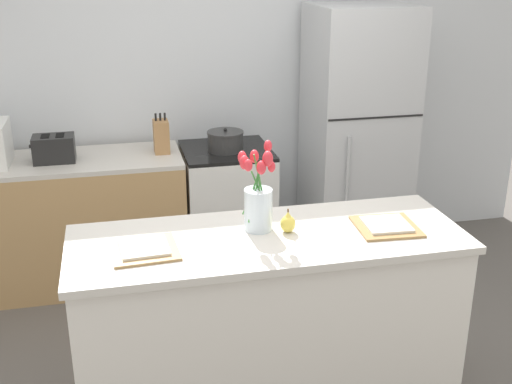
% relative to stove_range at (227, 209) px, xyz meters
% --- Properties ---
extents(back_wall, '(5.20, 0.08, 2.70)m').
position_rel_stove_range_xyz_m(back_wall, '(-0.10, 0.40, 0.90)').
color(back_wall, silver).
rests_on(back_wall, ground_plane).
extents(kitchen_island, '(1.80, 0.66, 0.96)m').
position_rel_stove_range_xyz_m(kitchen_island, '(-0.10, -1.60, 0.03)').
color(kitchen_island, silver).
rests_on(kitchen_island, ground_plane).
extents(back_counter, '(1.68, 0.60, 0.89)m').
position_rel_stove_range_xyz_m(back_counter, '(-1.16, 0.00, 0.00)').
color(back_counter, tan).
rests_on(back_counter, ground_plane).
extents(stove_range, '(0.60, 0.61, 0.89)m').
position_rel_stove_range_xyz_m(stove_range, '(0.00, 0.00, 0.00)').
color(stove_range, silver).
rests_on(stove_range, ground_plane).
extents(refrigerator, '(0.68, 0.67, 1.84)m').
position_rel_stove_range_xyz_m(refrigerator, '(0.95, 0.00, 0.47)').
color(refrigerator, '#B7BABC').
rests_on(refrigerator, ground_plane).
extents(flower_vase, '(0.16, 0.14, 0.42)m').
position_rel_stove_range_xyz_m(flower_vase, '(-0.13, -1.52, 0.66)').
color(flower_vase, silver).
rests_on(flower_vase, kitchen_island).
extents(pear_figurine, '(0.07, 0.07, 0.11)m').
position_rel_stove_range_xyz_m(pear_figurine, '(-0.00, -1.58, 0.56)').
color(pear_figurine, '#E5CC4C').
rests_on(pear_figurine, kitchen_island).
extents(plate_setting_left, '(0.30, 0.30, 0.02)m').
position_rel_stove_range_xyz_m(plate_setting_left, '(-0.66, -1.64, 0.52)').
color(plate_setting_left, olive).
rests_on(plate_setting_left, kitchen_island).
extents(plate_setting_right, '(0.30, 0.30, 0.02)m').
position_rel_stove_range_xyz_m(plate_setting_right, '(0.46, -1.64, 0.52)').
color(plate_setting_right, olive).
rests_on(plate_setting_right, kitchen_island).
extents(toaster, '(0.28, 0.18, 0.17)m').
position_rel_stove_range_xyz_m(toaster, '(-1.13, -0.02, 0.53)').
color(toaster, black).
rests_on(toaster, back_counter).
extents(cooking_pot, '(0.25, 0.25, 0.16)m').
position_rel_stove_range_xyz_m(cooking_pot, '(-0.01, -0.04, 0.51)').
color(cooking_pot, '#2D2D2D').
rests_on(cooking_pot, stove_range).
extents(knife_block, '(0.10, 0.14, 0.27)m').
position_rel_stove_range_xyz_m(knife_block, '(-0.44, 0.02, 0.56)').
color(knife_block, '#A37547').
rests_on(knife_block, back_counter).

